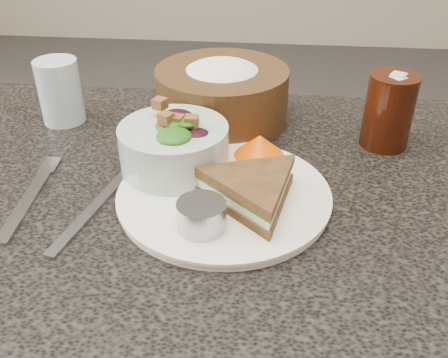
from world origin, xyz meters
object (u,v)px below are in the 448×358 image
Objects in this scene: salad_bowl at (174,140)px; dressing_ramekin at (201,216)px; water_glass at (60,91)px; dinner_plate at (224,196)px; bread_basket at (222,86)px; sandwich at (252,190)px; cola_glass at (389,107)px.

salad_bowl is 0.14m from dressing_ramekin.
water_glass is at bearing 145.39° from salad_bowl.
dinner_plate is 0.10m from salad_bowl.
dressing_ramekin is 0.27× the size of bread_basket.
sandwich is at bearing -31.64° from dinner_plate.
salad_bowl reaches higher than sandwich.
salad_bowl reaches higher than dinner_plate.
sandwich is 0.38m from water_glass.
cola_glass reaches higher than bread_basket.
sandwich is at bearing -134.60° from cola_glass.
dressing_ramekin is 0.55× the size of water_glass.
cola_glass is (0.22, 0.16, 0.05)m from dinner_plate.
sandwich is 1.04× the size of salad_bowl.
water_glass reaches higher than salad_bowl.
bread_basket is at bearing 145.98° from sandwich.
water_glass is at bearing 134.21° from dressing_ramekin.
water_glass reaches higher than sandwich.
dinner_plate is 4.72× the size of dressing_ramekin.
sandwich reaches higher than dressing_ramekin.
cola_glass is (0.18, 0.19, 0.03)m from sandwich.
bread_basket reaches higher than dinner_plate.
water_glass is at bearing -174.15° from bread_basket.
bread_basket is 1.73× the size of cola_glass.
bread_basket is 2.06× the size of water_glass.
bread_basket is (0.05, 0.17, 0.01)m from salad_bowl.
dinner_plate is 0.28m from cola_glass.
dinner_plate is at bearing -169.72° from sandwich.
water_glass is (-0.50, 0.03, -0.01)m from cola_glass.
salad_bowl is at bearing -34.61° from water_glass.
sandwich is 1.24× the size of cola_glass.
dressing_ramekin is at bearing -135.00° from cola_glass.
bread_basket is (-0.01, 0.29, 0.03)m from dressing_ramekin.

